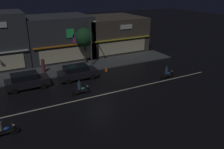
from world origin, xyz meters
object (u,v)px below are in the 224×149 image
streetlamp_mid (92,38)px  parked_car_near_kerb (27,81)px  parked_car_trailing (77,72)px  motorcycle_lead (2,129)px  traffic_cone (106,69)px  motorcycle_following (80,89)px  pedestrian_on_sidewalk (43,66)px  motorcycle_opposite_lane (167,73)px

streetlamp_mid → parked_car_near_kerb: size_ratio=1.41×
parked_car_trailing → motorcycle_lead: (-8.15, -7.70, -0.24)m
streetlamp_mid → traffic_cone: size_ratio=10.99×
streetlamp_mid → parked_car_trailing: streetlamp_mid is taller
parked_car_near_kerb → motorcycle_following: size_ratio=2.26×
parked_car_trailing → motorcycle_lead: bearing=-136.6°
parked_car_near_kerb → motorcycle_following: bearing=137.9°
parked_car_near_kerb → streetlamp_mid: bearing=-159.8°
pedestrian_on_sidewalk → parked_car_near_kerb: 4.38m
motorcycle_following → traffic_cone: bearing=49.9°
parked_car_trailing → traffic_cone: size_ratio=7.82×
parked_car_trailing → streetlamp_mid: bearing=44.9°
motorcycle_following → traffic_cone: size_ratio=3.45×
pedestrian_on_sidewalk → motorcycle_following: 7.87m
parked_car_trailing → motorcycle_following: 4.05m
motorcycle_following → streetlamp_mid: bearing=65.8°
pedestrian_on_sidewalk → motorcycle_lead: (-5.14, -11.41, -0.34)m
pedestrian_on_sidewalk → parked_car_trailing: bearing=-113.6°
pedestrian_on_sidewalk → parked_car_near_kerb: pedestrian_on_sidewalk is taller
streetlamp_mid → motorcycle_following: size_ratio=3.18×
pedestrian_on_sidewalk → motorcycle_following: bearing=-138.2°
streetlamp_mid → traffic_cone: streetlamp_mid is taller
pedestrian_on_sidewalk → motorcycle_opposite_lane: pedestrian_on_sidewalk is taller
motorcycle_lead → traffic_cone: motorcycle_lead is taller
parked_car_trailing → motorcycle_following: bearing=-105.1°
parked_car_near_kerb → motorcycle_lead: 8.22m
parked_car_trailing → pedestrian_on_sidewalk: bearing=129.1°
parked_car_near_kerb → parked_car_trailing: bearing=179.5°
motorcycle_following → traffic_cone: motorcycle_following is taller
pedestrian_on_sidewalk → motorcycle_following: (1.96, -7.61, -0.34)m
parked_car_near_kerb → motorcycle_opposite_lane: parked_car_near_kerb is taller
streetlamp_mid → motorcycle_following: bearing=-121.1°
motorcycle_lead → motorcycle_following: same height
pedestrian_on_sidewalk → traffic_cone: (7.10, -2.81, -0.70)m
pedestrian_on_sidewalk → motorcycle_lead: pedestrian_on_sidewalk is taller
motorcycle_lead → motorcycle_opposite_lane: (17.31, 3.18, 0.00)m
parked_car_near_kerb → motorcycle_opposite_lane: (14.59, -4.57, -0.24)m
pedestrian_on_sidewalk → traffic_cone: bearing=-84.3°
motorcycle_following → motorcycle_opposite_lane: bearing=3.4°
parked_car_near_kerb → traffic_cone: (9.51, 0.85, -0.59)m
streetlamp_mid → motorcycle_following: streetlamp_mid is taller
motorcycle_lead → motorcycle_following: bearing=-157.5°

